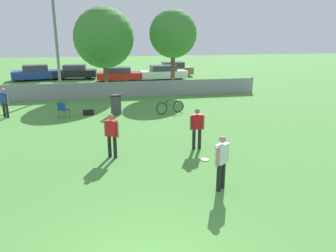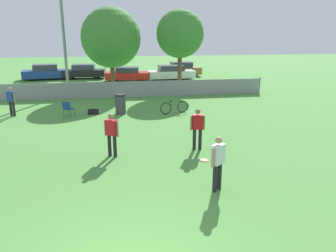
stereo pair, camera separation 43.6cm
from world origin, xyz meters
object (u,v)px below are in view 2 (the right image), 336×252
parked_car_tan (181,69)px  player_receiver_white (218,160)px  folding_chair_sideline (68,108)px  parked_car_red (128,74)px  light_pole (62,11)px  player_thrower_red (112,132)px  spectator_in_blue (11,100)px  parked_car_dark (84,72)px  tree_near_pole (111,38)px  tree_far_right (180,34)px  parked_car_white (171,73)px  gear_bag_sideline (93,112)px  parked_car_blue (46,72)px  trash_bin (120,104)px  bicycle_sideline (175,107)px  player_defender_red (198,126)px  frisbee_disc (204,160)px

parked_car_tan → player_receiver_white: bearing=-103.8°
folding_chair_sideline → parked_car_red: parked_car_red is taller
parked_car_tan → parked_car_red: bearing=-159.3°
light_pole → player_thrower_red: size_ratio=6.22×
spectator_in_blue → parked_car_dark: size_ratio=0.38×
light_pole → tree_near_pole: (3.26, 0.16, -1.78)m
tree_far_right → player_thrower_red: (-5.14, -13.20, -3.32)m
light_pole → tree_near_pole: 3.72m
spectator_in_blue → parked_car_white: 16.62m
spectator_in_blue → parked_car_red: bearing=-87.2°
parked_car_white → player_receiver_white: bearing=-100.7°
gear_bag_sideline → player_thrower_red: bearing=-81.3°
tree_near_pole → parked_car_blue: size_ratio=1.37×
player_receiver_white → trash_bin: size_ratio=1.45×
bicycle_sideline → parked_car_white: size_ratio=0.36×
light_pole → parked_car_white: 11.83m
player_defender_red → trash_bin: bearing=117.3°
bicycle_sideline → parked_car_blue: size_ratio=0.37×
player_defender_red → frisbee_disc: (-0.04, -1.16, -0.91)m
tree_far_right → parked_car_red: 8.08m
parked_car_red → bicycle_sideline: bearing=-74.9°
player_defender_red → gear_bag_sideline: size_ratio=2.78×
frisbee_disc → folding_chair_sideline: 9.13m
parked_car_blue → parked_car_red: parked_car_blue is taller
player_defender_red → parked_car_tan: player_defender_red is taller
parked_car_dark → parked_car_blue: bearing=-176.0°
parked_car_red → parked_car_white: (4.13, 0.08, 0.03)m
folding_chair_sideline → bicycle_sideline: 5.75m
player_thrower_red → parked_car_tan: 23.19m
gear_bag_sideline → parked_car_white: (6.63, 12.80, 0.54)m
tree_near_pole → parked_car_tan: size_ratio=1.51×
player_thrower_red → trash_bin: player_thrower_red is taller
light_pole → player_receiver_white: (6.06, -16.55, -4.84)m
parked_car_red → parked_car_tan: bearing=31.8°
tree_near_pole → parked_car_blue: tree_near_pole is taller
player_receiver_white → spectator_in_blue: (-8.18, 10.12, -0.02)m
tree_near_pole → player_receiver_white: 17.22m
gear_bag_sideline → parked_car_dark: parked_car_dark is taller
tree_near_pole → frisbee_disc: 15.31m
folding_chair_sideline → parked_car_tan: parked_car_tan is taller
tree_near_pole → parked_car_red: (1.36, 5.89, -3.33)m
parked_car_dark → parked_car_red: parked_car_dark is taller
folding_chair_sideline → parked_car_white: (7.92, 13.16, 0.19)m
bicycle_sideline → parked_car_red: (-1.95, 13.30, 0.30)m
spectator_in_blue → frisbee_disc: bearing=168.1°
light_pole → player_defender_red: size_ratio=6.22×
parked_car_tan → bicycle_sideline: bearing=-107.4°
player_defender_red → frisbee_disc: bearing=-88.1°
player_defender_red → parked_car_white: size_ratio=0.35×
bicycle_sideline → spectator_in_blue: bearing=158.4°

